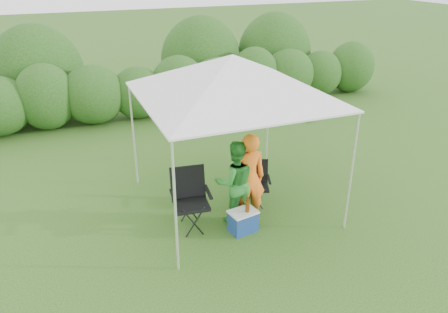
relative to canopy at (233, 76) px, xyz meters
name	(u,v)px	position (x,y,z in m)	size (l,w,h in m)	color
ground	(242,216)	(0.00, -0.50, -2.46)	(70.00, 70.00, 0.00)	#38631F
hedge	(160,88)	(0.04, 5.50, -1.64)	(15.06, 1.53, 1.80)	#28541A
canopy	(233,76)	(0.00, 0.00, 0.00)	(3.10, 3.10, 2.83)	silver
chair_right	(256,180)	(0.44, -0.13, -1.99)	(0.62, 0.59, 0.83)	black
chair_left	(190,195)	(-0.96, -0.42, -1.86)	(0.71, 0.66, 1.06)	black
man	(249,178)	(0.05, -0.62, -1.64)	(0.60, 0.39, 1.64)	orange
woman	(235,182)	(-0.17, -0.55, -1.70)	(0.74, 0.57, 1.51)	#2C872F
cooler	(243,221)	(-0.19, -0.94, -2.27)	(0.52, 0.41, 0.39)	navy
bottle	(248,205)	(-0.13, -0.98, -1.94)	(0.07, 0.07, 0.27)	#592D0C
lawn_toy	(299,116)	(3.56, 3.52, -2.32)	(0.60, 0.50, 0.30)	#FAAF1A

